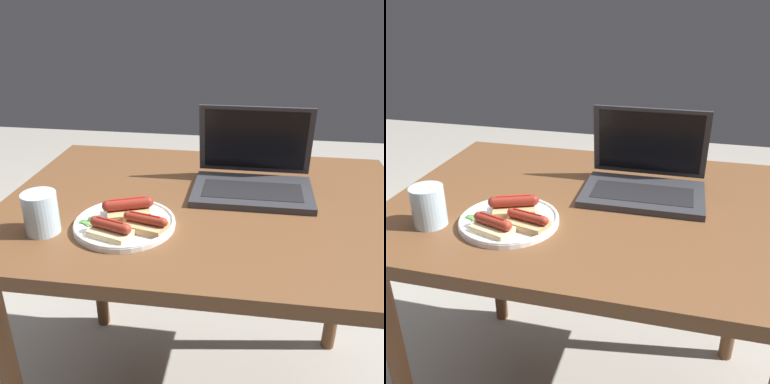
% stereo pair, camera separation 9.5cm
% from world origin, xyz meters
% --- Properties ---
extents(desk, '(1.09, 0.80, 0.76)m').
position_xyz_m(desk, '(0.00, 0.00, 0.67)').
color(desk, brown).
rests_on(desk, ground_plane).
extents(laptop, '(0.33, 0.25, 0.22)m').
position_xyz_m(laptop, '(0.12, 0.09, 0.80)').
color(laptop, '#2D2D33').
rests_on(laptop, desk).
extents(plate, '(0.24, 0.24, 0.02)m').
position_xyz_m(plate, '(-0.17, -0.17, 0.76)').
color(plate, white).
rests_on(plate, desk).
extents(sausage_toast_left, '(0.12, 0.11, 0.05)m').
position_xyz_m(sausage_toast_left, '(-0.17, -0.14, 0.79)').
color(sausage_toast_left, tan).
rests_on(sausage_toast_left, plate).
extents(sausage_toast_middle, '(0.11, 0.09, 0.04)m').
position_xyz_m(sausage_toast_middle, '(-0.19, -0.23, 0.78)').
color(sausage_toast_middle, '#D6B784').
rests_on(sausage_toast_middle, plate).
extents(sausage_toast_right, '(0.11, 0.08, 0.04)m').
position_xyz_m(sausage_toast_right, '(-0.11, -0.20, 0.78)').
color(sausage_toast_right, tan).
rests_on(sausage_toast_right, plate).
extents(salad_pile, '(0.07, 0.06, 0.01)m').
position_xyz_m(salad_pile, '(-0.25, -0.18, 0.77)').
color(salad_pile, '#387A33').
rests_on(salad_pile, plate).
extents(drinking_glass, '(0.08, 0.08, 0.10)m').
position_xyz_m(drinking_glass, '(-0.36, -0.22, 0.80)').
color(drinking_glass, silver).
rests_on(drinking_glass, desk).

